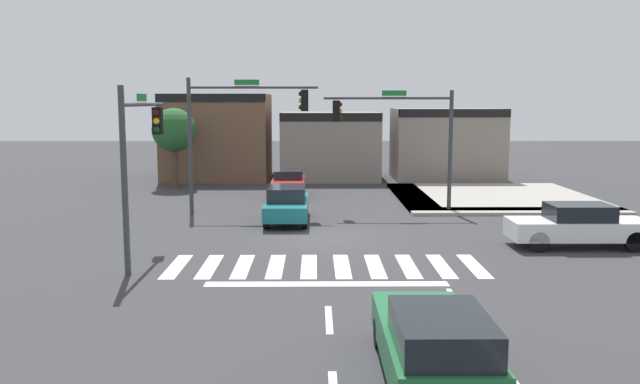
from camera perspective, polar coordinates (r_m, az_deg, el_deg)
ground_plane at (r=24.86m, az=0.32°, el=-3.87°), size 120.00×120.00×0.00m
crosswalk_near at (r=20.47m, az=0.48°, el=-6.42°), size 9.68×3.01×0.01m
lane_markings at (r=13.94m, az=5.83°, el=-13.42°), size 6.80×18.75×0.01m
bike_detector_marking at (r=16.50m, az=7.28°, el=-10.04°), size 1.03×1.03×0.01m
curb_corner_northeast at (r=35.24m, az=14.05°, el=-0.50°), size 10.00×10.60×0.15m
storefront_row at (r=43.28m, az=-0.20°, el=4.43°), size 21.62×6.28×5.51m
traffic_signal_southwest at (r=21.53m, az=-15.25°, el=4.11°), size 0.32×5.12×5.50m
traffic_signal_northwest at (r=29.72m, az=-7.04°, el=6.25°), size 5.82×0.32×6.09m
traffic_signal_northeast at (r=30.07m, az=6.92°, el=5.64°), size 5.84×0.32×5.55m
car_green at (r=12.26m, az=9.75°, el=-12.71°), size 1.76×4.54×1.54m
car_red at (r=35.02m, az=-2.76°, el=0.74°), size 1.71×4.29×1.40m
car_white at (r=24.62m, az=21.45°, el=-2.72°), size 4.79×1.72×1.52m
car_teal at (r=27.83m, az=-2.88°, el=-1.01°), size 1.76×4.56×1.50m
roadside_tree at (r=39.24m, az=-12.51°, el=5.20°), size 2.54×2.54×4.67m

